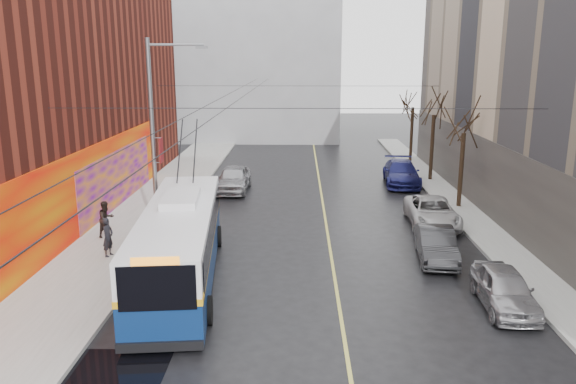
# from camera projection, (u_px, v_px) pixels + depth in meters

# --- Properties ---
(ground) EXTENTS (140.00, 140.00, 0.00)m
(ground) POSITION_uv_depth(u_px,v_px,m) (294.00, 356.00, 15.82)
(ground) COLOR black
(ground) RESTS_ON ground
(sidewalk_left) EXTENTS (4.00, 60.00, 0.15)m
(sidewalk_left) POSITION_uv_depth(u_px,v_px,m) (134.00, 226.00, 27.62)
(sidewalk_left) COLOR gray
(sidewalk_left) RESTS_ON ground
(sidewalk_right) EXTENTS (2.00, 60.00, 0.15)m
(sidewalk_right) POSITION_uv_depth(u_px,v_px,m) (481.00, 228.00, 27.29)
(sidewalk_right) COLOR gray
(sidewalk_right) RESTS_ON ground
(lane_line) EXTENTS (0.12, 50.00, 0.01)m
(lane_line) POSITION_uv_depth(u_px,v_px,m) (325.00, 218.00, 29.40)
(lane_line) COLOR #BFB74C
(lane_line) RESTS_ON ground
(building_far) EXTENTS (20.50, 12.10, 18.00)m
(building_far) POSITION_uv_depth(u_px,v_px,m) (240.00, 49.00, 57.54)
(building_far) COLOR gray
(building_far) RESTS_ON ground
(streetlight_pole) EXTENTS (2.65, 0.60, 9.00)m
(streetlight_pole) POSITION_uv_depth(u_px,v_px,m) (156.00, 136.00, 24.52)
(streetlight_pole) COLOR slate
(streetlight_pole) RESTS_ON ground
(catenary_wires) EXTENTS (18.00, 60.00, 0.22)m
(catenary_wires) POSITION_uv_depth(u_px,v_px,m) (248.00, 96.00, 28.76)
(catenary_wires) COLOR black
(tree_near) EXTENTS (3.20, 3.20, 6.40)m
(tree_near) POSITION_uv_depth(u_px,v_px,m) (465.00, 119.00, 30.03)
(tree_near) COLOR black
(tree_near) RESTS_ON ground
(tree_mid) EXTENTS (3.20, 3.20, 6.68)m
(tree_mid) POSITION_uv_depth(u_px,v_px,m) (435.00, 103.00, 36.77)
(tree_mid) COLOR black
(tree_mid) RESTS_ON ground
(tree_far) EXTENTS (3.20, 3.20, 6.57)m
(tree_far) POSITION_uv_depth(u_px,v_px,m) (413.00, 97.00, 43.59)
(tree_far) COLOR black
(tree_far) RESTS_ON ground
(puddle) EXTENTS (2.65, 2.81, 0.01)m
(puddle) POSITION_uv_depth(u_px,v_px,m) (114.00, 376.00, 14.79)
(puddle) COLOR black
(puddle) RESTS_ON ground
(pigeons_flying) EXTENTS (2.76, 2.36, 1.46)m
(pigeons_flying) POSITION_uv_depth(u_px,v_px,m) (227.00, 91.00, 23.99)
(pigeons_flying) COLOR slate
(trolleybus) EXTENTS (3.56, 11.64, 5.45)m
(trolleybus) POSITION_uv_depth(u_px,v_px,m) (180.00, 241.00, 20.87)
(trolleybus) COLOR #0A2252
(trolleybus) RESTS_ON ground
(parked_car_a) EXTENTS (1.74, 4.00, 1.34)m
(parked_car_a) POSITION_uv_depth(u_px,v_px,m) (504.00, 289.00, 18.71)
(parked_car_a) COLOR #9D9CA1
(parked_car_a) RESTS_ON ground
(parked_car_b) EXTENTS (1.84, 4.19, 1.34)m
(parked_car_b) POSITION_uv_depth(u_px,v_px,m) (436.00, 245.00, 23.11)
(parked_car_b) COLOR #29292C
(parked_car_b) RESTS_ON ground
(parked_car_c) EXTENTS (2.44, 4.99, 1.37)m
(parked_car_c) POSITION_uv_depth(u_px,v_px,m) (432.00, 212.00, 27.94)
(parked_car_c) COLOR silver
(parked_car_c) RESTS_ON ground
(parked_car_d) EXTENTS (2.55, 5.50, 1.55)m
(parked_car_d) POSITION_uv_depth(u_px,v_px,m) (401.00, 173.00, 36.84)
(parked_car_d) COLOR navy
(parked_car_d) RESTS_ON ground
(following_car) EXTENTS (2.04, 4.74, 1.59)m
(following_car) POSITION_uv_depth(u_px,v_px,m) (234.00, 179.00, 35.00)
(following_car) COLOR #98999D
(following_car) RESTS_ON ground
(pedestrian_a) EXTENTS (0.51, 0.67, 1.64)m
(pedestrian_a) POSITION_uv_depth(u_px,v_px,m) (108.00, 237.00, 23.14)
(pedestrian_a) COLOR black
(pedestrian_a) RESTS_ON sidewalk_left
(pedestrian_b) EXTENTS (0.97, 1.03, 1.67)m
(pedestrian_b) POSITION_uv_depth(u_px,v_px,m) (106.00, 219.00, 25.64)
(pedestrian_b) COLOR black
(pedestrian_b) RESTS_ON sidewalk_left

